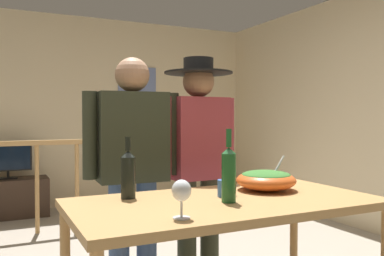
# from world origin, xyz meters

# --- Properties ---
(back_wall) EXTENTS (5.04, 0.10, 2.56)m
(back_wall) POSITION_xyz_m (0.00, 3.23, 1.28)
(back_wall) COLOR beige
(back_wall) RESTS_ON ground_plane
(side_wall_right) EXTENTS (0.10, 4.85, 2.56)m
(side_wall_right) POSITION_xyz_m (2.52, 0.97, 1.28)
(side_wall_right) COLOR beige
(side_wall_right) RESTS_ON ground_plane
(framed_picture) EXTENTS (0.56, 0.03, 0.51)m
(framed_picture) POSITION_xyz_m (0.81, 3.17, 1.66)
(framed_picture) COLOR #6879A9
(stair_railing) EXTENTS (3.32, 0.10, 1.01)m
(stair_railing) POSITION_xyz_m (-0.22, 2.01, 0.62)
(stair_railing) COLOR #B2844C
(stair_railing) RESTS_ON ground_plane
(tv_console) EXTENTS (0.90, 0.40, 0.46)m
(tv_console) POSITION_xyz_m (-0.90, 2.88, 0.23)
(tv_console) COLOR #38281E
(tv_console) RESTS_ON ground_plane
(flat_screen_tv) EXTENTS (0.53, 0.12, 0.42)m
(flat_screen_tv) POSITION_xyz_m (-0.90, 2.85, 0.71)
(flat_screen_tv) COLOR black
(flat_screen_tv) RESTS_ON tv_console
(serving_table) EXTENTS (1.51, 0.77, 0.80)m
(serving_table) POSITION_xyz_m (-0.03, -0.74, 0.72)
(serving_table) COLOR #B2844C
(serving_table) RESTS_ON ground_plane
(salad_bowl) EXTENTS (0.33, 0.33, 0.19)m
(salad_bowl) POSITION_xyz_m (0.30, -0.62, 0.86)
(salad_bowl) COLOR #DB5B23
(salad_bowl) RESTS_ON serving_table
(wine_glass) EXTENTS (0.08, 0.08, 0.16)m
(wine_glass) POSITION_xyz_m (-0.39, -0.99, 0.90)
(wine_glass) COLOR silver
(wine_glass) RESTS_ON serving_table
(wine_bottle_green) EXTENTS (0.07, 0.07, 0.35)m
(wine_bottle_green) POSITION_xyz_m (-0.05, -0.80, 0.94)
(wine_bottle_green) COLOR #1E5628
(wine_bottle_green) RESTS_ON serving_table
(wine_bottle_dark) EXTENTS (0.07, 0.07, 0.31)m
(wine_bottle_dark) POSITION_xyz_m (-0.46, -0.50, 0.92)
(wine_bottle_dark) COLOR black
(wine_bottle_dark) RESTS_ON serving_table
(mug_blue) EXTENTS (0.11, 0.07, 0.09)m
(mug_blue) POSITION_xyz_m (0.00, -0.68, 0.84)
(mug_blue) COLOR #3866B2
(mug_blue) RESTS_ON serving_table
(person_standing_left) EXTENTS (0.62, 0.24, 1.58)m
(person_standing_left) POSITION_xyz_m (-0.26, 0.02, 0.94)
(person_standing_left) COLOR #3D5684
(person_standing_left) RESTS_ON ground_plane
(person_standing_right) EXTENTS (0.57, 0.47, 1.60)m
(person_standing_right) POSITION_xyz_m (0.20, 0.02, 0.95)
(person_standing_right) COLOR #2D3323
(person_standing_right) RESTS_ON ground_plane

